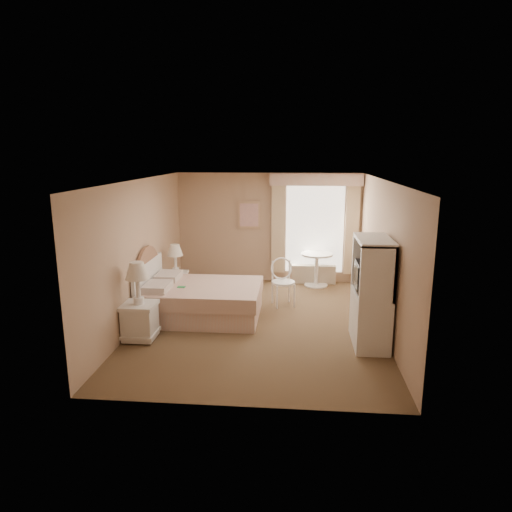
# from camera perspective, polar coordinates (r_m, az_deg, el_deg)

# --- Properties ---
(room) EXTENTS (4.21, 5.51, 2.51)m
(room) POSITION_cam_1_polar(r_m,az_deg,el_deg) (7.82, 0.36, 0.26)
(room) COLOR brown
(room) RESTS_ON ground
(window) EXTENTS (2.05, 0.22, 2.51)m
(window) POSITION_cam_1_polar(r_m,az_deg,el_deg) (10.39, 7.37, 3.83)
(window) COLOR white
(window) RESTS_ON room
(framed_art) EXTENTS (0.52, 0.04, 0.62)m
(framed_art) POSITION_cam_1_polar(r_m,az_deg,el_deg) (10.47, -0.87, 5.16)
(framed_art) COLOR tan
(framed_art) RESTS_ON room
(bed) EXTENTS (2.08, 1.58, 1.40)m
(bed) POSITION_cam_1_polar(r_m,az_deg,el_deg) (8.43, -7.20, -5.34)
(bed) COLOR #E2A893
(bed) RESTS_ON room
(nightstand_near) EXTENTS (0.52, 0.52, 1.26)m
(nightstand_near) POSITION_cam_1_polar(r_m,az_deg,el_deg) (7.56, -14.37, -6.70)
(nightstand_near) COLOR white
(nightstand_near) RESTS_ON room
(nightstand_far) EXTENTS (0.45, 0.45, 1.09)m
(nightstand_far) POSITION_cam_1_polar(r_m,az_deg,el_deg) (9.62, -9.97, -2.65)
(nightstand_far) COLOR white
(nightstand_far) RESTS_ON room
(round_table) EXTENTS (0.71, 0.71, 0.75)m
(round_table) POSITION_cam_1_polar(r_m,az_deg,el_deg) (10.31, 7.58, -1.02)
(round_table) COLOR white
(round_table) RESTS_ON room
(cafe_chair) EXTENTS (0.57, 0.57, 0.93)m
(cafe_chair) POSITION_cam_1_polar(r_m,az_deg,el_deg) (8.97, 3.33, -2.76)
(cafe_chair) COLOR white
(cafe_chair) RESTS_ON room
(armoire) EXTENTS (0.51, 1.02, 1.70)m
(armoire) POSITION_cam_1_polar(r_m,az_deg,el_deg) (7.32, 14.22, -5.48)
(armoire) COLOR white
(armoire) RESTS_ON room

